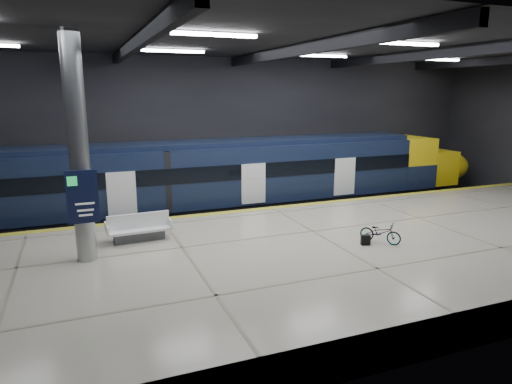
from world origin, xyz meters
TOP-DOWN VIEW (x-y plane):
  - ground at (0.00, 0.00)m, footprint 30.00×30.00m
  - room_shell at (-0.00, 0.00)m, footprint 30.10×16.10m
  - platform at (0.00, -2.50)m, footprint 30.00×11.00m
  - safety_strip at (0.00, 2.75)m, footprint 30.00×0.40m
  - rails at (0.00, 5.50)m, footprint 30.00×1.52m
  - train at (-1.62, 5.50)m, footprint 29.40×2.84m
  - bench at (-6.23, 0.31)m, footprint 2.26×1.01m
  - bicycle at (1.51, -3.07)m, footprint 1.26×1.44m
  - pannier_bag at (0.91, -3.07)m, footprint 0.34×0.25m
  - info_column at (-8.00, -1.03)m, footprint 0.90×0.78m

SIDE VIEW (x-z plane):
  - ground at x=0.00m, z-range 0.00..0.00m
  - rails at x=0.00m, z-range 0.00..0.16m
  - platform at x=0.00m, z-range 0.00..1.10m
  - safety_strip at x=0.00m, z-range 1.10..1.11m
  - pannier_bag at x=0.91m, z-range 1.10..1.45m
  - bench at x=-6.23m, z-range 0.95..1.93m
  - bicycle at x=1.51m, z-range 1.10..1.85m
  - train at x=-1.62m, z-range 0.16..3.95m
  - info_column at x=-8.00m, z-range 1.01..7.91m
  - room_shell at x=0.00m, z-range 1.69..9.74m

